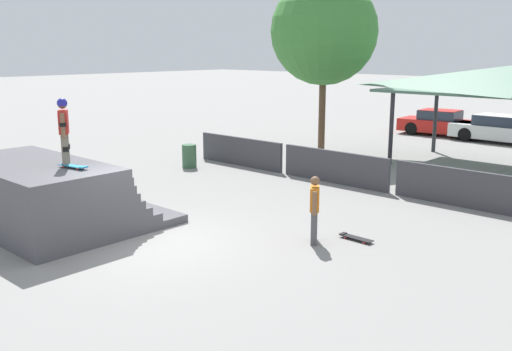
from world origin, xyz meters
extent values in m
plane|color=gray|center=(0.00, 0.00, 0.00)|extent=(160.00, 160.00, 0.00)
cube|color=#4C4C51|center=(-2.95, -0.32, 0.10)|extent=(4.75, 4.00, 0.20)
cube|color=#4C4C51|center=(-2.95, -0.71, 0.30)|extent=(4.75, 3.22, 0.20)
cube|color=#4C4C51|center=(-2.95, -0.86, 0.50)|extent=(4.75, 2.93, 0.20)
cube|color=#4C4C51|center=(-2.95, -0.95, 0.70)|extent=(4.75, 2.74, 0.20)
cube|color=#4C4C51|center=(-2.95, -1.02, 0.91)|extent=(4.75, 2.60, 0.20)
cube|color=#4C4C51|center=(-2.95, -1.07, 1.11)|extent=(4.75, 2.51, 0.20)
cube|color=#4C4C51|center=(-2.95, -1.10, 1.31)|extent=(4.75, 2.44, 0.20)
cube|color=#4C4C51|center=(-2.95, -1.12, 1.51)|extent=(4.75, 2.40, 0.20)
cylinder|color=silver|center=(-2.95, 0.06, 1.58)|extent=(4.65, 0.07, 0.07)
cube|color=#6B6051|center=(-1.88, -0.81, 1.99)|extent=(0.19, 0.19, 0.75)
cube|color=black|center=(-1.86, -0.78, 2.03)|extent=(0.22, 0.20, 0.11)
cube|color=#6B6051|center=(-2.15, -0.63, 1.99)|extent=(0.19, 0.19, 0.75)
cube|color=black|center=(-2.14, -0.61, 2.03)|extent=(0.22, 0.20, 0.11)
cube|color=red|center=(-2.01, -0.72, 2.63)|extent=(0.45, 0.39, 0.53)
cylinder|color=brown|center=(-1.80, -0.86, 2.58)|extent=(0.14, 0.14, 0.53)
cylinder|color=black|center=(-1.80, -0.86, 2.59)|extent=(0.21, 0.21, 0.08)
cylinder|color=brown|center=(-2.23, -0.58, 2.58)|extent=(0.14, 0.14, 0.53)
cylinder|color=black|center=(-2.23, -0.58, 2.59)|extent=(0.21, 0.21, 0.08)
sphere|color=brown|center=(-2.01, -0.72, 3.03)|extent=(0.21, 0.21, 0.21)
sphere|color=#232399|center=(-2.01, -0.72, 3.05)|extent=(0.23, 0.23, 0.23)
cylinder|color=red|center=(-1.38, -0.68, 1.64)|extent=(0.06, 0.04, 0.05)
cylinder|color=red|center=(-1.36, -0.81, 1.64)|extent=(0.06, 0.04, 0.05)
cylinder|color=red|center=(-1.87, -0.75, 1.64)|extent=(0.06, 0.04, 0.05)
cylinder|color=red|center=(-1.85, -0.89, 1.64)|extent=(0.06, 0.04, 0.05)
cube|color=teal|center=(-1.62, -0.78, 1.67)|extent=(0.82, 0.32, 0.02)
cube|color=teal|center=(-1.26, -0.73, 1.69)|extent=(0.12, 0.21, 0.02)
cube|color=#4C4C51|center=(2.56, 2.72, 0.38)|extent=(0.20, 0.20, 0.75)
cube|color=#4C4C51|center=(2.76, 2.45, 0.38)|extent=(0.20, 0.20, 0.75)
cube|color=orange|center=(2.66, 2.59, 1.02)|extent=(0.41, 0.45, 0.53)
cylinder|color=brown|center=(2.51, 2.79, 0.97)|extent=(0.14, 0.14, 0.53)
cylinder|color=brown|center=(2.81, 2.38, 0.97)|extent=(0.14, 0.14, 0.53)
sphere|color=brown|center=(2.66, 2.59, 1.42)|extent=(0.21, 0.21, 0.21)
cylinder|color=red|center=(3.04, 3.29, 0.03)|extent=(0.05, 0.03, 0.05)
cylinder|color=red|center=(3.05, 3.43, 0.03)|extent=(0.05, 0.03, 0.05)
cylinder|color=red|center=(3.55, 3.27, 0.03)|extent=(0.05, 0.03, 0.05)
cylinder|color=red|center=(3.55, 3.41, 0.03)|extent=(0.05, 0.03, 0.05)
cube|color=black|center=(3.30, 3.35, 0.06)|extent=(0.82, 0.22, 0.02)
cube|color=black|center=(2.92, 3.36, 0.08)|extent=(0.10, 0.20, 0.02)
cube|color=#3D3D42|center=(-4.61, 7.72, 0.53)|extent=(3.98, 0.12, 1.05)
cube|color=#3D3D42|center=(-0.37, 7.72, 0.53)|extent=(3.98, 0.12, 1.05)
cube|color=#3D3D42|center=(3.86, 7.72, 0.53)|extent=(3.98, 0.12, 1.05)
cylinder|color=#2D2D33|center=(-0.63, 11.72, 1.35)|extent=(0.16, 0.16, 2.69)
cylinder|color=#2D2D33|center=(-0.63, 15.36, 1.35)|extent=(0.16, 0.16, 2.69)
cylinder|color=brown|center=(-4.08, 12.05, 1.70)|extent=(0.28, 0.28, 3.39)
sphere|color=#3D7F38|center=(-4.08, 12.05, 4.95)|extent=(4.33, 4.33, 4.33)
cylinder|color=#385B3D|center=(-5.71, 6.17, 0.42)|extent=(0.52, 0.52, 0.85)
cube|color=red|center=(-2.48, 20.03, 0.48)|extent=(4.18, 1.98, 0.62)
cube|color=#283342|center=(-2.59, 20.02, 1.02)|extent=(1.98, 1.55, 0.46)
cube|color=red|center=(-2.59, 20.02, 1.25)|extent=(1.90, 1.51, 0.04)
cylinder|color=black|center=(-1.30, 20.88, 0.32)|extent=(0.65, 0.25, 0.64)
cylinder|color=black|center=(-1.18, 19.37, 0.32)|extent=(0.65, 0.25, 0.64)
cylinder|color=black|center=(-3.77, 20.69, 0.32)|extent=(0.65, 0.25, 0.64)
cylinder|color=black|center=(-3.66, 19.17, 0.32)|extent=(0.65, 0.25, 0.64)
cube|color=silver|center=(0.57, 19.72, 0.48)|extent=(4.43, 1.82, 0.62)
cube|color=#283342|center=(0.45, 19.72, 1.02)|extent=(2.07, 1.49, 0.46)
cube|color=silver|center=(0.45, 19.72, 1.25)|extent=(1.98, 1.45, 0.04)
cylinder|color=black|center=(-0.75, 20.53, 0.32)|extent=(0.64, 0.21, 0.64)
cylinder|color=black|center=(-0.79, 18.96, 0.32)|extent=(0.64, 0.21, 0.64)
camera|label=1|loc=(9.95, -7.25, 4.24)|focal=40.00mm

